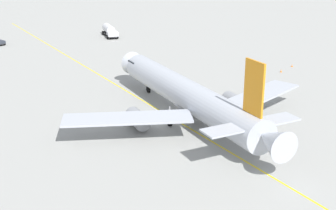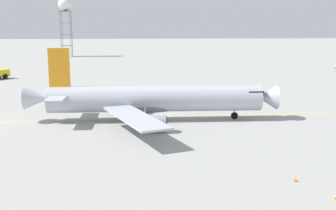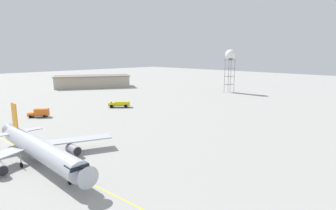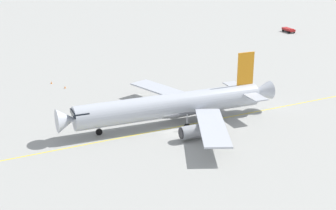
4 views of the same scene
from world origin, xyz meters
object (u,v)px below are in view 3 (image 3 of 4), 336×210
object	(u,v)px
airliner_main	(40,150)
fire_tender_truck	(120,104)
catering_truck_truck	(40,113)
radar_tower	(230,56)

from	to	relation	value
airliner_main	fire_tender_truck	world-z (taller)	airliner_main
catering_truck_truck	radar_tower	world-z (taller)	radar_tower
catering_truck_truck	radar_tower	size ratio (longest dim) A/B	0.28
fire_tender_truck	radar_tower	distance (m)	76.63
fire_tender_truck	catering_truck_truck	xyz separation A→B (m)	(5.02, 31.74, 0.13)
airliner_main	catering_truck_truck	xyz separation A→B (m)	(45.75, -17.60, -1.57)
catering_truck_truck	radar_tower	xyz separation A→B (m)	(-12.12, -105.45, 19.57)
fire_tender_truck	catering_truck_truck	distance (m)	32.13
fire_tender_truck	airliner_main	bearing A→B (deg)	80.70
airliner_main	fire_tender_truck	bearing A→B (deg)	129.36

